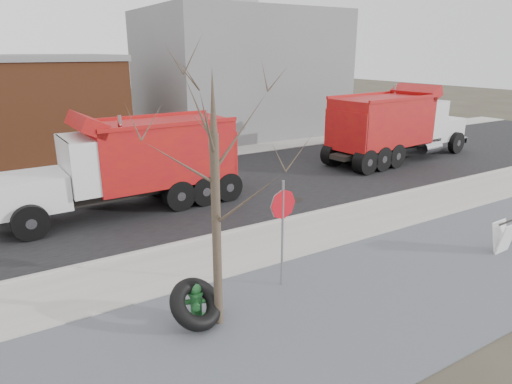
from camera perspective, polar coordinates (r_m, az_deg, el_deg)
ground at (r=13.36m, az=2.51°, el=-6.82°), size 120.00×120.00×0.00m
gravel_verge at (r=10.96m, az=13.09°, el=-12.95°), size 60.00×5.00×0.03m
sidewalk at (r=13.54m, az=1.92°, el=-6.34°), size 60.00×2.50×0.06m
curb at (r=14.55m, az=-0.92°, el=-4.50°), size 60.00×0.15×0.11m
road at (r=18.57m, az=-8.45°, el=0.05°), size 60.00×9.40×0.02m
far_sidewalk at (r=23.74m, az=-13.97°, el=3.57°), size 60.00×2.00×0.06m
building_grey at (r=32.29m, az=-2.23°, el=14.69°), size 12.00×10.00×8.00m
bare_tree at (r=8.60m, az=-5.18°, el=2.69°), size 3.20×3.20×5.20m
fire_hydrant at (r=9.90m, az=-7.51°, el=-13.61°), size 0.49×0.48×0.86m
truck_tire at (r=9.66m, az=-7.52°, el=-13.71°), size 1.40×1.33×1.03m
stop_sign at (r=10.56m, az=3.36°, el=-2.93°), size 0.72×0.10×2.65m
sandwich_board at (r=14.49m, az=28.52°, el=-4.98°), size 0.67×0.44×0.91m
dump_truck_red_a at (r=24.55m, az=17.17°, el=8.20°), size 9.38×3.38×3.73m
dump_truck_red_b at (r=16.49m, az=-15.16°, el=3.81°), size 8.29×2.61×3.49m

